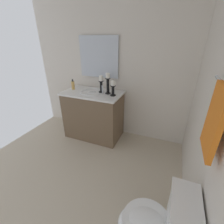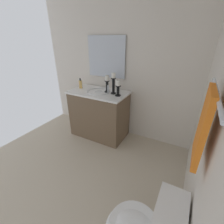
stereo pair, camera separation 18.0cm
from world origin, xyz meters
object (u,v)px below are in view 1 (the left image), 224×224
object	(u,v)px
sink_basin	(93,94)
soap_bottle	(73,85)
mirror	(99,57)
candle_holder_short	(108,83)
candle_holder_tall	(113,88)
candle_holder_mid	(101,84)
towel_near_vanity	(214,121)
vanity_cabinet	(94,115)

from	to	relation	value
sink_basin	soap_bottle	bearing A→B (deg)	-93.09
mirror	candle_holder_short	size ratio (longest dim) A/B	2.11
candle_holder_tall	soap_bottle	size ratio (longest dim) A/B	1.37
candle_holder_tall	candle_holder_mid	world-z (taller)	candle_holder_mid
candle_holder_tall	candle_holder_short	distance (m)	0.14
sink_basin	candle_holder_mid	bearing A→B (deg)	111.20
soap_bottle	towel_near_vanity	size ratio (longest dim) A/B	0.42
vanity_cabinet	candle_holder_short	distance (m)	0.67
sink_basin	towel_near_vanity	distance (m)	2.02
sink_basin	candle_holder_tall	world-z (taller)	candle_holder_tall
vanity_cabinet	soap_bottle	distance (m)	0.64
vanity_cabinet	soap_bottle	size ratio (longest dim) A/B	5.63
mirror	candle_holder_tall	xyz separation A→B (m)	(0.31, 0.39, -0.41)
mirror	towel_near_vanity	bearing A→B (deg)	44.38
candle_holder_mid	towel_near_vanity	world-z (taller)	towel_near_vanity
candle_holder_mid	soap_bottle	bearing A→B (deg)	-86.48
vanity_cabinet	candle_holder_tall	bearing A→B (deg)	86.03
vanity_cabinet	mirror	distance (m)	1.00
vanity_cabinet	towel_near_vanity	size ratio (longest dim) A/B	2.38
vanity_cabinet	candle_holder_mid	world-z (taller)	candle_holder_mid
towel_near_vanity	soap_bottle	bearing A→B (deg)	-123.95
mirror	candle_holder_tall	distance (m)	0.64
candle_holder_mid	towel_near_vanity	xyz separation A→B (m)	(1.32, 1.37, 0.25)
soap_bottle	towel_near_vanity	xyz separation A→B (m)	(1.28, 1.91, 0.32)
candle_holder_short	candle_holder_mid	bearing A→B (deg)	-100.26
soap_bottle	towel_near_vanity	bearing A→B (deg)	56.05
mirror	candle_holder_tall	size ratio (longest dim) A/B	2.90
vanity_cabinet	candle_holder_tall	distance (m)	0.68
candle_holder_tall	candle_holder_mid	xyz separation A→B (m)	(-0.08, -0.24, 0.02)
vanity_cabinet	candle_holder_tall	world-z (taller)	candle_holder_tall
sink_basin	mirror	distance (m)	0.64
candle_holder_mid	soap_bottle	distance (m)	0.55
vanity_cabinet	towel_near_vanity	world-z (taller)	towel_near_vanity
vanity_cabinet	candle_holder_mid	size ratio (longest dim) A/B	3.61
candle_holder_tall	candle_holder_mid	distance (m)	0.26
sink_basin	mirror	xyz separation A→B (m)	(-0.28, -0.00, 0.58)
candle_holder_tall	soap_bottle	world-z (taller)	candle_holder_tall
candle_holder_tall	towel_near_vanity	bearing A→B (deg)	42.25
sink_basin	towel_near_vanity	xyz separation A→B (m)	(1.26, 1.51, 0.44)
candle_holder_tall	mirror	bearing A→B (deg)	-128.40
candle_holder_mid	soap_bottle	world-z (taller)	candle_holder_mid
mirror	sink_basin	bearing A→B (deg)	0.20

